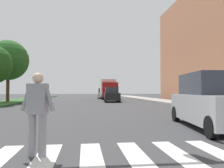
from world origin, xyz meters
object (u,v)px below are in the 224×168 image
Objects in this scene: pedestrian_performer at (38,110)px; sedan_distant at (103,94)px; tree_distant at (8,60)px; suv_crossing at (213,102)px; sedan_midblock at (112,95)px; truck_box_delivery at (108,89)px.

pedestrian_performer is 0.39× the size of sedan_distant.
pedestrian_performer is (7.52, -21.96, -3.79)m from tree_distant.
suv_crossing is (13.05, -19.02, -3.79)m from tree_distant.
suv_crossing is at bearing -86.07° from sedan_midblock.
truck_box_delivery is at bearing 81.55° from pedestrian_performer.
sedan_distant is (-1.45, 31.69, -0.13)m from suv_crossing.
suv_crossing reaches higher than sedan_midblock.
suv_crossing is at bearing -87.38° from sedan_distant.
suv_crossing is 1.11× the size of sedan_distant.
truck_box_delivery is at bearing 86.82° from sedan_midblock.
sedan_midblock is at bearing 93.93° from suv_crossing.
tree_distant reaches higher than sedan_midblock.
sedan_midblock is at bearing -89.54° from sedan_distant.
sedan_distant is at bearing 100.60° from truck_box_delivery.
tree_distant is at bearing -142.03° from truck_box_delivery.
suv_crossing is 1.11× the size of sedan_midblock.
pedestrian_performer is at bearing -96.73° from sedan_distant.
pedestrian_performer is at bearing -98.45° from truck_box_delivery.
pedestrian_performer is at bearing -152.01° from suv_crossing.
truck_box_delivery is (12.20, 9.52, -3.09)m from tree_distant.
sedan_distant is 3.31m from truck_box_delivery.
pedestrian_performer is 0.39× the size of sedan_midblock.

